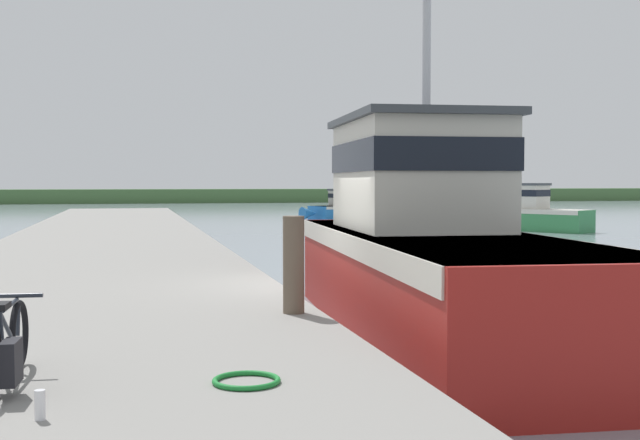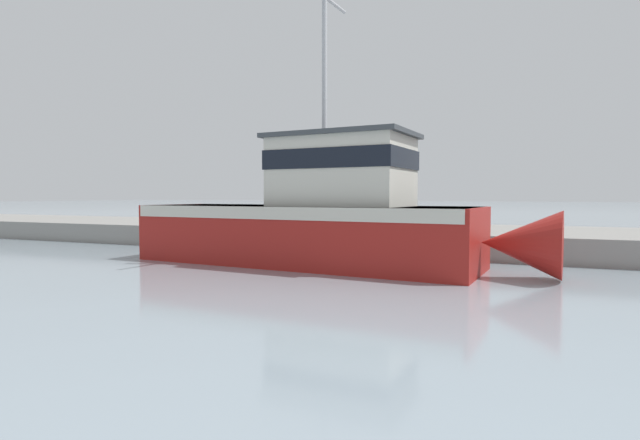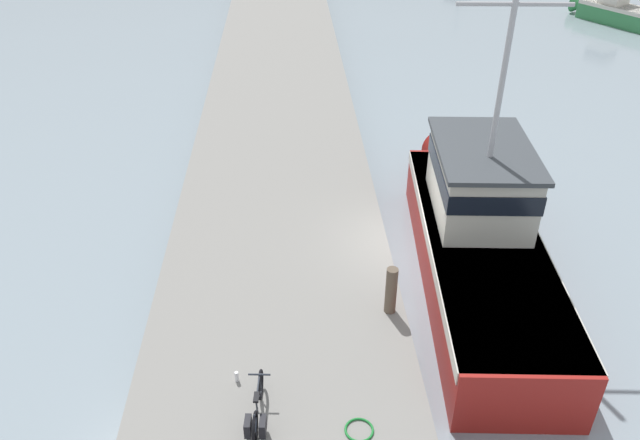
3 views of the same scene
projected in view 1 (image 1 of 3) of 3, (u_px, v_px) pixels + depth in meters
name	position (u px, v px, depth m)	size (l,w,h in m)	color
ground_plane	(319.00, 329.00, 13.21)	(320.00, 320.00, 0.00)	#84939E
dock_pier	(88.00, 315.00, 12.34)	(6.08, 80.00, 0.76)	gray
far_shoreline	(398.00, 195.00, 101.14)	(180.00, 5.00, 1.62)	#426638
fishing_boat_main	(427.00, 247.00, 13.06)	(3.60, 11.52, 8.46)	maroon
boat_white_moored	(351.00, 209.00, 52.24)	(7.11, 4.03, 4.72)	#236BB2
boat_blue_far	(536.00, 214.00, 39.88)	(4.09, 5.57, 2.39)	#337F47
bicycle_touring	(1.00, 350.00, 6.44)	(0.50, 1.66, 0.68)	black
mooring_post	(294.00, 265.00, 10.15)	(0.27, 0.27, 1.23)	brown
hose_coil	(246.00, 380.00, 6.62)	(0.57, 0.57, 0.05)	#197A2D
water_bottle_by_bike	(40.00, 405.00, 5.59)	(0.07, 0.07, 0.21)	silver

